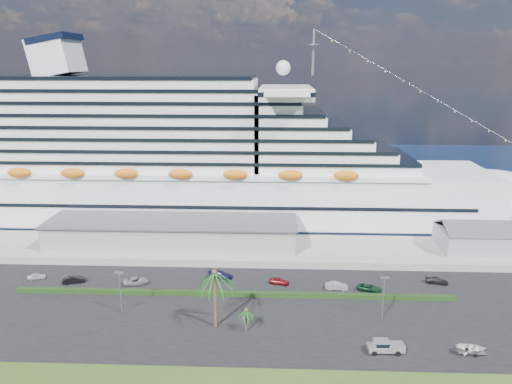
{
  "coord_description": "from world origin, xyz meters",
  "views": [
    {
      "loc": [
        0.5,
        -75.03,
        45.32
      ],
      "look_at": [
        -3.94,
        30.0,
        18.03
      ],
      "focal_mm": 35.0,
      "sensor_mm": 36.0,
      "label": 1
    }
  ],
  "objects_px": {
    "cruise_ship": "(200,166)",
    "parked_car_3": "(221,275)",
    "boat_trailer": "(471,349)",
    "pickup_truck": "(385,346)"
  },
  "relations": [
    {
      "from": "cruise_ship",
      "to": "parked_car_3",
      "type": "bearing_deg",
      "value": -75.62
    },
    {
      "from": "cruise_ship",
      "to": "boat_trailer",
      "type": "bearing_deg",
      "value": -51.43
    },
    {
      "from": "cruise_ship",
      "to": "boat_trailer",
      "type": "xyz_separation_m",
      "value": [
        53.41,
        -66.98,
        -15.54
      ]
    },
    {
      "from": "cruise_ship",
      "to": "boat_trailer",
      "type": "height_order",
      "value": "cruise_ship"
    },
    {
      "from": "parked_car_3",
      "to": "pickup_truck",
      "type": "height_order",
      "value": "pickup_truck"
    },
    {
      "from": "cruise_ship",
      "to": "pickup_truck",
      "type": "xyz_separation_m",
      "value": [
        39.79,
        -66.98,
        -15.44
      ]
    },
    {
      "from": "pickup_truck",
      "to": "parked_car_3",
      "type": "bearing_deg",
      "value": 137.23
    },
    {
      "from": "pickup_truck",
      "to": "boat_trailer",
      "type": "xyz_separation_m",
      "value": [
        13.63,
        0.01,
        -0.11
      ]
    },
    {
      "from": "cruise_ship",
      "to": "boat_trailer",
      "type": "relative_size",
      "value": 34.99
    },
    {
      "from": "parked_car_3",
      "to": "cruise_ship",
      "type": "bearing_deg",
      "value": 25.34
    }
  ]
}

